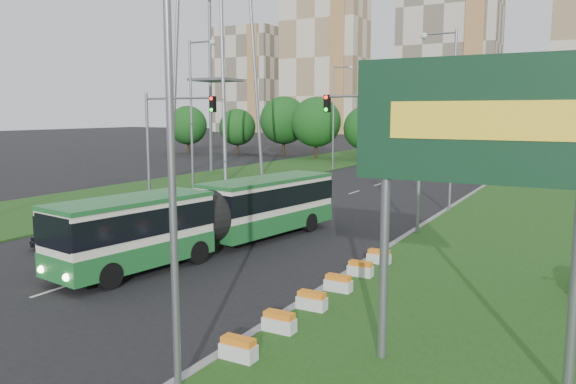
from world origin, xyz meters
The scene contains 19 objects.
ground centered at (0.00, 0.00, 0.00)m, with size 360.00×360.00×0.00m, color black.
grass_median centered at (13.00, 8.00, 0.07)m, with size 14.00×60.00×0.15m, color #1B4814.
median_kerb centered at (6.05, 8.00, 0.09)m, with size 0.30×60.00×0.18m, color gray.
left_verge centered at (-18.00, 25.00, 0.05)m, with size 12.00×110.00×0.10m, color #1B4814.
lane_markings centered at (-3.00, 20.00, 0.00)m, with size 0.20×100.00×0.01m, color silver, non-canonical shape.
flower_planters centered at (6.70, -2.50, 0.45)m, with size 1.10×11.50×0.60m, color silver, non-canonical shape.
billboard centered at (12.25, -6.00, 6.16)m, with size 6.00×0.37×8.00m.
traffic_mast_median centered at (4.78, 10.00, 5.35)m, with size 5.76×0.32×8.00m.
traffic_mast_left centered at (-10.38, 9.00, 5.35)m, with size 5.76×0.32×8.00m.
street_lamps centered at (-3.00, 10.00, 6.00)m, with size 36.00×60.00×12.00m, color gray, non-canonical shape.
tree_line centered at (10.00, 55.00, 4.50)m, with size 120.00×8.00×9.00m, color #124513, non-canonical shape.
apartment_tower_west centered at (-65.00, 150.00, 24.00)m, with size 26.00×15.00×48.00m, color beige.
apartment_tower_cwest centered at (-25.00, 150.00, 26.00)m, with size 28.00×15.00×52.00m, color beige.
midrise_west centered at (-95.00, 150.00, 18.00)m, with size 22.00×14.00×36.00m, color beige.
articulated_bus centered at (-1.45, 2.00, 1.69)m, with size 2.62×16.81×2.77m.
car_left_near centered at (-8.65, -0.67, 0.64)m, with size 1.51×3.76×1.28m, color black.
car_left_far centered at (-8.43, 11.89, 0.68)m, with size 1.45×4.15×1.37m, color black.
pedestrian centered at (-3.97, -3.95, 0.86)m, with size 0.62×0.41×1.71m, color gray.
shopping_trolley centered at (-4.32, -5.18, 0.26)m, with size 0.31×0.33×0.53m.
Camera 1 is at (14.71, -19.82, 6.68)m, focal length 35.00 mm.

